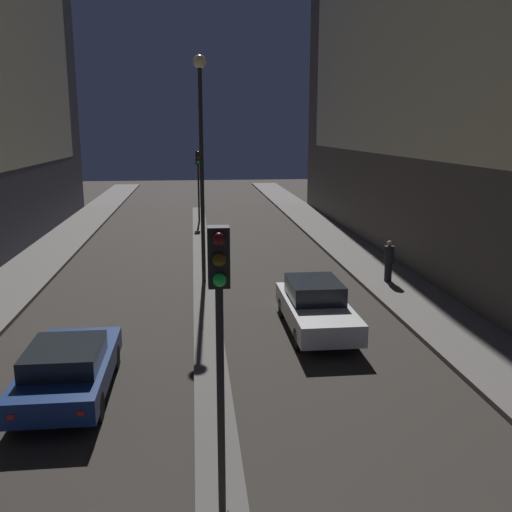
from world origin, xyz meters
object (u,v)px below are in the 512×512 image
(traffic_light_mid, at_px, (198,170))
(street_lamp, at_px, (201,137))
(pedestrian_on_right_sidewalk, at_px, (389,260))
(traffic_light_near, at_px, (219,310))
(car_right_lane, at_px, (316,306))
(car_left_lane, at_px, (68,368))

(traffic_light_mid, distance_m, street_lamp, 15.60)
(traffic_light_mid, relative_size, pedestrian_on_right_sidewalk, 2.82)
(traffic_light_near, xyz_separation_m, car_right_lane, (3.36, 8.56, -2.77))
(traffic_light_near, height_order, car_left_lane, traffic_light_near)
(car_left_lane, height_order, car_right_lane, car_right_lane)
(traffic_light_mid, bearing_deg, street_lamp, -90.00)
(car_right_lane, bearing_deg, traffic_light_mid, 98.95)
(traffic_light_near, distance_m, car_left_lane, 6.48)
(car_left_lane, bearing_deg, pedestrian_on_right_sidewalk, 39.04)
(street_lamp, bearing_deg, pedestrian_on_right_sidewalk, -7.45)
(traffic_light_near, xyz_separation_m, car_left_lane, (-3.36, 4.77, -2.84))
(pedestrian_on_right_sidewalk, bearing_deg, traffic_light_near, -118.73)
(street_lamp, relative_size, pedestrian_on_right_sidewalk, 5.27)
(car_left_lane, xyz_separation_m, pedestrian_on_right_sidewalk, (10.75, 8.72, 0.31))
(traffic_light_mid, bearing_deg, pedestrian_on_right_sidewalk, -65.73)
(traffic_light_near, height_order, street_lamp, street_lamp)
(traffic_light_near, distance_m, car_right_lane, 9.60)
(street_lamp, bearing_deg, car_right_lane, -60.33)
(traffic_light_near, relative_size, traffic_light_mid, 1.00)
(car_left_lane, relative_size, car_right_lane, 0.93)
(traffic_light_mid, xyz_separation_m, street_lamp, (0.00, -15.42, 2.32))
(car_right_lane, xyz_separation_m, pedestrian_on_right_sidewalk, (4.03, 4.92, 0.24))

